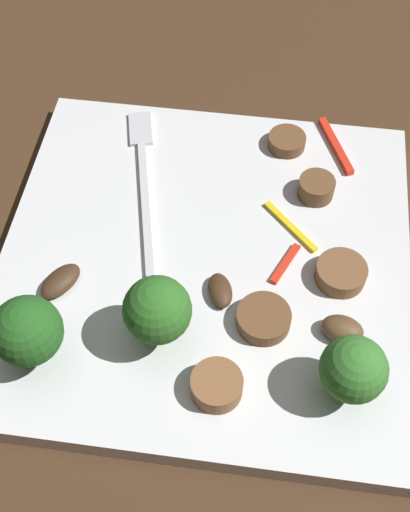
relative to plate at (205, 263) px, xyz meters
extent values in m
plane|color=#422B19|center=(0.00, 0.00, -0.01)|extent=(1.40, 1.40, 0.00)
cube|color=white|center=(0.00, 0.00, 0.00)|extent=(0.28, 0.28, 0.02)
cube|color=silver|center=(0.03, 0.05, 0.01)|extent=(0.14, 0.04, 0.00)
cube|color=silver|center=(0.11, 0.07, 0.01)|extent=(0.04, 0.03, 0.00)
cylinder|color=#347525|center=(-0.07, 0.02, 0.02)|extent=(0.01, 0.01, 0.02)
sphere|color=#2D6B23|center=(-0.07, 0.02, 0.04)|extent=(0.04, 0.04, 0.04)
cylinder|color=#408630|center=(-0.09, -0.10, 0.02)|extent=(0.01, 0.01, 0.02)
sphere|color=#387A2D|center=(-0.09, -0.10, 0.04)|extent=(0.04, 0.04, 0.04)
cylinder|color=#296420|center=(-0.09, 0.09, 0.02)|extent=(0.01, 0.01, 0.02)
sphere|color=#235B1E|center=(-0.09, 0.09, 0.04)|extent=(0.04, 0.04, 0.04)
cylinder|color=brown|center=(-0.05, -0.04, 0.01)|extent=(0.05, 0.05, 0.01)
cylinder|color=brown|center=(0.07, -0.07, 0.02)|extent=(0.04, 0.04, 0.01)
cylinder|color=brown|center=(-0.01, -0.09, 0.02)|extent=(0.04, 0.04, 0.01)
cylinder|color=brown|center=(0.11, -0.05, 0.01)|extent=(0.04, 0.04, 0.01)
cylinder|color=brown|center=(-0.10, -0.02, 0.02)|extent=(0.04, 0.04, 0.01)
ellipsoid|color=brown|center=(-0.05, -0.09, 0.02)|extent=(0.02, 0.03, 0.01)
ellipsoid|color=#422B19|center=(-0.04, 0.09, 0.01)|extent=(0.04, 0.03, 0.01)
ellipsoid|color=#422B19|center=(-0.03, -0.01, 0.01)|extent=(0.03, 0.02, 0.01)
cube|color=yellow|center=(0.03, -0.06, 0.01)|extent=(0.04, 0.04, 0.00)
cube|color=red|center=(0.00, -0.06, 0.01)|extent=(0.03, 0.02, 0.00)
cube|color=red|center=(0.12, -0.09, 0.01)|extent=(0.06, 0.03, 0.00)
camera|label=1|loc=(-0.26, -0.04, 0.39)|focal=46.93mm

